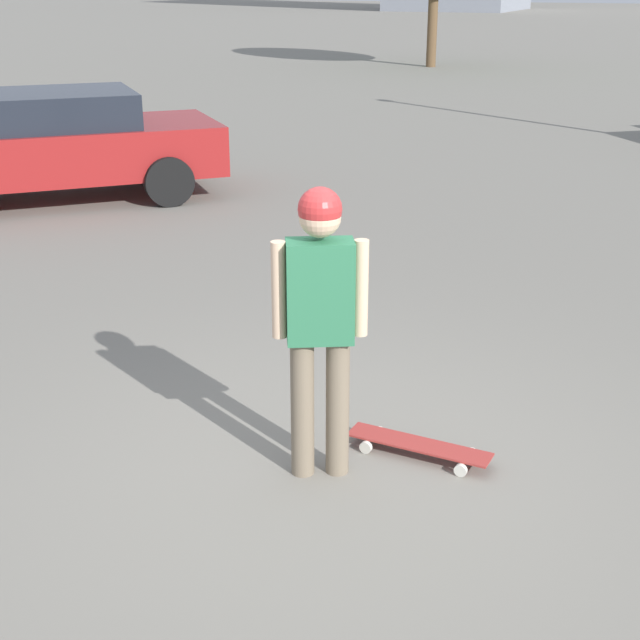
{
  "coord_description": "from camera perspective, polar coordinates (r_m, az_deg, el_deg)",
  "views": [
    {
      "loc": [
        -1.85,
        4.28,
        2.77
      ],
      "look_at": [
        0.0,
        0.0,
        0.98
      ],
      "focal_mm": 50.0,
      "sensor_mm": 36.0,
      "label": 1
    }
  ],
  "objects": [
    {
      "name": "car_parked_near",
      "position": [
        12.4,
        -16.67,
        10.77
      ],
      "size": [
        4.35,
        4.3,
        1.41
      ],
      "rotation": [
        0.0,
        0.0,
        0.77
      ],
      "color": "maroon",
      "rests_on": "ground_plane"
    },
    {
      "name": "skateboard",
      "position": [
        5.58,
        6.33,
        -8.02
      ],
      "size": [
        0.92,
        0.29,
        0.09
      ],
      "rotation": [
        0.0,
        0.0,
        -0.06
      ],
      "color": "#A5332D",
      "rests_on": "ground_plane"
    },
    {
      "name": "ground_plane",
      "position": [
        5.42,
        0.0,
        -9.66
      ],
      "size": [
        220.0,
        220.0,
        0.0
      ],
      "primitive_type": "plane",
      "color": "gray"
    },
    {
      "name": "person",
      "position": [
        4.97,
        0.0,
        0.72
      ],
      "size": [
        0.49,
        0.35,
        1.73
      ],
      "rotation": [
        0.0,
        0.0,
        -2.66
      ],
      "color": "#7A6B56",
      "rests_on": "ground_plane"
    }
  ]
}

